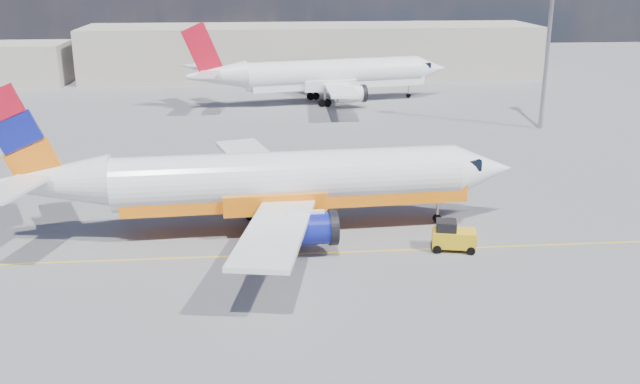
{
  "coord_description": "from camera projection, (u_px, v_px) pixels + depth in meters",
  "views": [
    {
      "loc": [
        -4.09,
        -37.97,
        17.31
      ],
      "look_at": [
        -0.19,
        4.61,
        3.5
      ],
      "focal_mm": 40.0,
      "sensor_mm": 36.0,
      "label": 1
    }
  ],
  "objects": [
    {
      "name": "gse_tug",
      "position": [
        453.0,
        236.0,
        44.75
      ],
      "size": [
        2.94,
        2.18,
        1.92
      ],
      "rotation": [
        0.0,
        0.0,
        -0.22
      ],
      "color": "black",
      "rests_on": "ground"
    },
    {
      "name": "terminal_main",
      "position": [
        312.0,
        51.0,
        111.94
      ],
      "size": [
        70.0,
        14.0,
        8.0
      ],
      "primitive_type": "cube",
      "color": "#AFA897",
      "rests_on": "ground"
    },
    {
      "name": "ground",
      "position": [
        330.0,
        273.0,
        41.66
      ],
      "size": [
        240.0,
        240.0,
        0.0
      ],
      "primitive_type": "plane",
      "color": "slate",
      "rests_on": "ground"
    },
    {
      "name": "floodlight_mast",
      "position": [
        551.0,
        13.0,
        74.2
      ],
      "size": [
        1.5,
        1.5,
        20.49
      ],
      "color": "#96969E",
      "rests_on": "ground"
    },
    {
      "name": "taxi_line",
      "position": [
        325.0,
        253.0,
        44.5
      ],
      "size": [
        70.0,
        0.15,
        0.01
      ],
      "primitive_type": "cube",
      "color": "yellow",
      "rests_on": "ground"
    },
    {
      "name": "second_jet",
      "position": [
        326.0,
        75.0,
        91.11
      ],
      "size": [
        35.18,
        27.08,
        10.61
      ],
      "rotation": [
        0.0,
        0.0,
        0.21
      ],
      "color": "white",
      "rests_on": "ground"
    },
    {
      "name": "main_jet",
      "position": [
        272.0,
        182.0,
        47.05
      ],
      "size": [
        34.64,
        27.35,
        10.5
      ],
      "rotation": [
        0.0,
        0.0,
        0.06
      ],
      "color": "white",
      "rests_on": "ground"
    }
  ]
}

